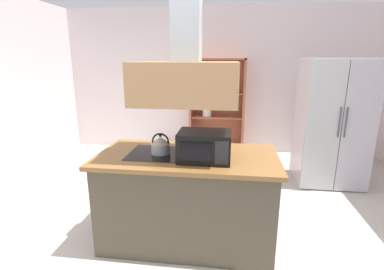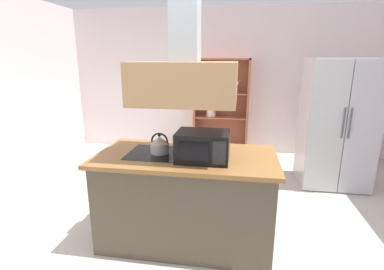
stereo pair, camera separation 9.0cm
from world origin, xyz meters
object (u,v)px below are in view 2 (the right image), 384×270
Objects in this scene: kettle at (160,145)px; microwave at (203,146)px; refrigerator at (336,123)px; cutting_board at (200,147)px; dish_cabinet at (221,112)px.

kettle is 0.45m from microwave.
microwave reaches higher than kettle.
kettle is (-2.09, -1.69, 0.09)m from refrigerator.
cutting_board is (0.36, 0.22, -0.08)m from kettle.
dish_cabinet is 2.65m from cutting_board.
kettle is at bearing -148.09° from cutting_board.
dish_cabinet is 3.87× the size of microwave.
refrigerator reaches higher than kettle.
kettle is at bearing 163.89° from microwave.
dish_cabinet is 5.24× the size of cutting_board.
cutting_board is at bearing 101.77° from microwave.
dish_cabinet is at bearing 82.22° from kettle.
cutting_board is (-0.03, -2.65, 0.12)m from dish_cabinet.
refrigerator is 3.89× the size of microwave.
kettle is at bearing -140.96° from refrigerator.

